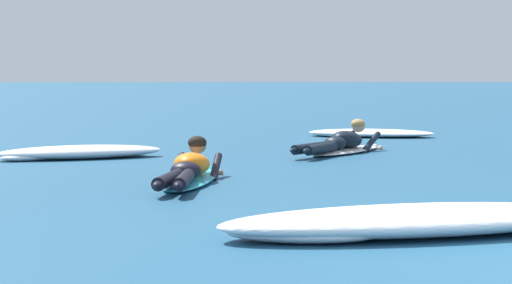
% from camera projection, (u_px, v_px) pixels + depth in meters
% --- Properties ---
extents(ground_plane, '(120.00, 120.00, 0.00)m').
position_uv_depth(ground_plane, '(416.00, 142.00, 16.46)').
color(ground_plane, navy).
extents(surfer_near, '(0.70, 2.66, 0.53)m').
position_uv_depth(surfer_near, '(190.00, 171.00, 10.71)').
color(surfer_near, '#2DB2D1').
rests_on(surfer_near, ground).
extents(surfer_far, '(1.63, 2.33, 0.55)m').
position_uv_depth(surfer_far, '(342.00, 144.00, 14.36)').
color(surfer_far, white).
rests_on(surfer_far, ground).
extents(whitewater_mid_left, '(2.40, 1.39, 0.19)m').
position_uv_depth(whitewater_mid_left, '(80.00, 152.00, 13.55)').
color(whitewater_mid_left, white).
rests_on(whitewater_mid_left, ground).
extents(whitewater_mid_right, '(2.42, 1.27, 0.14)m').
position_uv_depth(whitewater_mid_right, '(371.00, 133.00, 17.69)').
color(whitewater_mid_right, white).
rests_on(whitewater_mid_right, ground).
extents(whitewater_back, '(3.28, 1.58, 0.23)m').
position_uv_depth(whitewater_back, '(417.00, 221.00, 7.45)').
color(whitewater_back, white).
rests_on(whitewater_back, ground).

